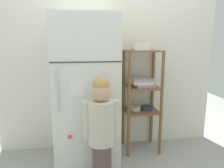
# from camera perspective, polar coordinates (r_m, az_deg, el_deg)

# --- Properties ---
(ground_plane) EXTENTS (6.00, 6.00, 0.00)m
(ground_plane) POSITION_cam_1_polar(r_m,az_deg,el_deg) (2.61, 0.30, -19.29)
(ground_plane) COLOR #999993
(kitchen_wall_back) EXTENTS (2.71, 0.03, 2.10)m
(kitchen_wall_back) POSITION_cam_1_polar(r_m,az_deg,el_deg) (2.63, -0.89, 5.21)
(kitchen_wall_back) COLOR silver
(kitchen_wall_back) RESTS_ON ground
(refrigerator) EXTENTS (0.66, 0.68, 1.60)m
(refrigerator) POSITION_cam_1_polar(r_m,az_deg,el_deg) (2.30, -6.99, -2.06)
(refrigerator) COLOR white
(refrigerator) RESTS_ON ground
(child_standing) EXTENTS (0.33, 0.24, 1.03)m
(child_standing) POSITION_cam_1_polar(r_m,az_deg,el_deg) (1.92, -2.92, -10.22)
(child_standing) COLOR #664F4F
(child_standing) RESTS_ON ground
(pantry_shelf_unit) EXTENTS (0.42, 0.35, 1.23)m
(pantry_shelf_unit) POSITION_cam_1_polar(r_m,az_deg,el_deg) (2.56, 8.09, -1.97)
(pantry_shelf_unit) COLOR brown
(pantry_shelf_unit) RESTS_ON ground
(fruit_bin) EXTENTS (0.19, 0.15, 0.09)m
(fruit_bin) POSITION_cam_1_polar(r_m,az_deg,el_deg) (2.50, 7.81, 9.95)
(fruit_bin) COLOR white
(fruit_bin) RESTS_ON pantry_shelf_unit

